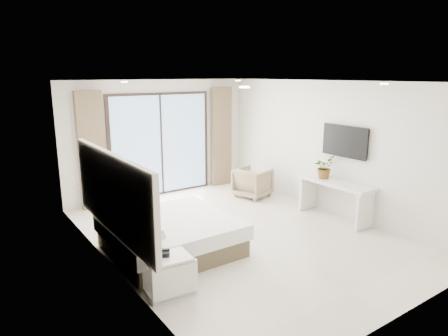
% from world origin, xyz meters
% --- Properties ---
extents(ground, '(6.20, 6.20, 0.00)m').
position_xyz_m(ground, '(0.00, 0.00, 0.00)').
color(ground, beige).
rests_on(ground, ground).
extents(room_shell, '(4.62, 6.22, 2.72)m').
position_xyz_m(room_shell, '(-0.20, 0.75, 1.58)').
color(room_shell, silver).
rests_on(room_shell, ground).
extents(bed, '(1.93, 1.83, 0.68)m').
position_xyz_m(bed, '(-1.35, 0.06, 0.28)').
color(bed, brown).
rests_on(bed, ground).
extents(nightstand, '(0.61, 0.52, 0.52)m').
position_xyz_m(nightstand, '(-1.96, -1.05, 0.26)').
color(nightstand, silver).
rests_on(nightstand, ground).
extents(phone, '(0.23, 0.21, 0.06)m').
position_xyz_m(phone, '(-2.00, -1.00, 0.56)').
color(phone, black).
rests_on(phone, nightstand).
extents(console_desk, '(0.49, 1.57, 0.77)m').
position_xyz_m(console_desk, '(2.04, -0.44, 0.56)').
color(console_desk, silver).
rests_on(console_desk, ground).
extents(plant, '(0.55, 0.58, 0.36)m').
position_xyz_m(plant, '(2.04, -0.12, 0.95)').
color(plant, '#33662D').
rests_on(plant, console_desk).
extents(armchair, '(0.85, 0.89, 0.75)m').
position_xyz_m(armchair, '(1.64, 1.65, 0.37)').
color(armchair, '#927960').
rests_on(armchair, ground).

